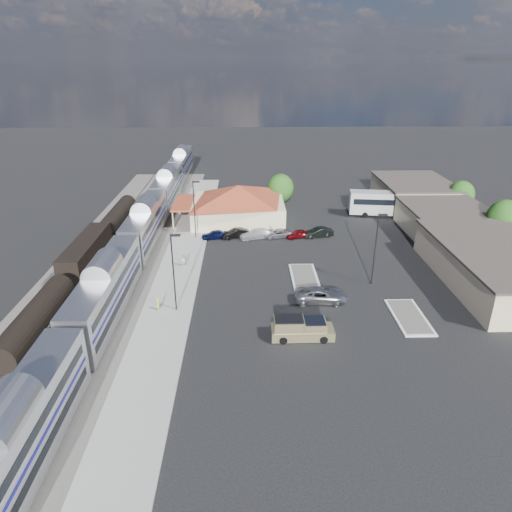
{
  "coord_description": "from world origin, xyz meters",
  "views": [
    {
      "loc": [
        -3.38,
        -49.54,
        25.35
      ],
      "look_at": [
        -2.09,
        2.45,
        2.8
      ],
      "focal_mm": 32.0,
      "sensor_mm": 36.0,
      "label": 1
    }
  ],
  "objects_px": {
    "station_depot": "(238,203)",
    "coach_bus": "(389,202)",
    "pickup_truck": "(302,329)",
    "suv": "(321,295)"
  },
  "relations": [
    {
      "from": "suv",
      "to": "coach_bus",
      "type": "bearing_deg",
      "value": -25.59
    },
    {
      "from": "pickup_truck",
      "to": "coach_bus",
      "type": "distance_m",
      "value": 42.23
    },
    {
      "from": "station_depot",
      "to": "coach_bus",
      "type": "relative_size",
      "value": 1.35
    },
    {
      "from": "station_depot",
      "to": "coach_bus",
      "type": "xyz_separation_m",
      "value": [
        26.07,
        1.98,
        -0.67
      ]
    },
    {
      "from": "station_depot",
      "to": "pickup_truck",
      "type": "bearing_deg",
      "value": -79.33
    },
    {
      "from": "station_depot",
      "to": "pickup_truck",
      "type": "distance_m",
      "value": 36.2
    },
    {
      "from": "pickup_truck",
      "to": "suv",
      "type": "relative_size",
      "value": 1.03
    },
    {
      "from": "station_depot",
      "to": "pickup_truck",
      "type": "relative_size",
      "value": 2.99
    },
    {
      "from": "suv",
      "to": "coach_bus",
      "type": "xyz_separation_m",
      "value": [
        16.36,
        30.27,
        1.63
      ]
    },
    {
      "from": "suv",
      "to": "coach_bus",
      "type": "distance_m",
      "value": 34.44
    }
  ]
}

